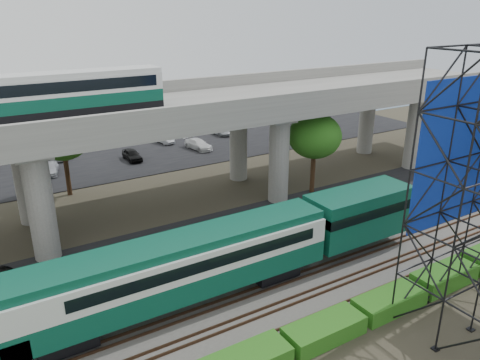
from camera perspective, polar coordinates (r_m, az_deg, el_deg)
ground at (r=29.14m, az=2.89°, el=-14.79°), size 140.00×140.00×0.00m
ballast_bed at (r=30.46m, az=0.74°, el=-12.80°), size 90.00×12.00×0.20m
service_road at (r=37.00m, az=-6.30°, el=-6.64°), size 90.00×5.00×0.08m
parking_lot at (r=57.75m, az=-16.35°, el=2.69°), size 90.00×18.00×0.08m
harbor_water at (r=78.60m, az=-20.76°, el=6.75°), size 140.00×40.00×0.03m
rail_tracks at (r=30.36m, az=0.74°, el=-12.52°), size 90.00×9.52×0.16m
commuter_train at (r=27.99m, az=-3.46°, el=-9.41°), size 29.30×3.06×4.30m
overpass at (r=38.89m, az=-10.83°, el=7.31°), size 80.00×12.00×12.40m
hedge_strip at (r=26.62m, az=10.24°, el=-17.51°), size 34.60×1.80×1.20m
trees at (r=38.51m, az=-16.56°, el=2.61°), size 40.94×16.94×7.69m
parked_cars at (r=57.75m, az=-14.28°, el=3.56°), size 36.34×9.52×1.27m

